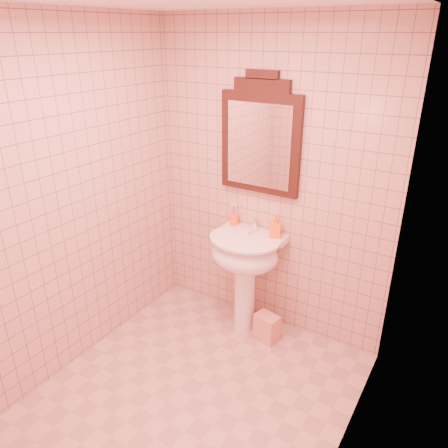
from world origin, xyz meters
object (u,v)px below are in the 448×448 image
Objects in this scene: mirror at (260,138)px; soap_dispenser at (275,226)px; pedestal_sink at (245,260)px; toothbrush_cup at (234,219)px; towel at (267,328)px.

mirror is 4.83× the size of soap_dispenser.
toothbrush_cup reaches higher than pedestal_sink.
toothbrush_cup is 0.40m from soap_dispenser.
mirror reaches higher than toothbrush_cup.
soap_dispenser is at bearing 35.80° from pedestal_sink.
towel is at bearing -44.84° from mirror.
pedestal_sink is 0.60m from towel.
toothbrush_cup is 0.73× the size of towel.
toothbrush_cup is at bearing -172.89° from mirror.
mirror is 5.36× the size of toothbrush_cup.
soap_dispenser reaches higher than toothbrush_cup.
mirror reaches higher than pedestal_sink.
pedestal_sink is at bearing -40.39° from toothbrush_cup.
towel is (0.24, -0.04, -0.54)m from pedestal_sink.
toothbrush_cup is at bearing 155.46° from soap_dispenser.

